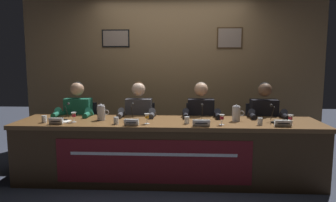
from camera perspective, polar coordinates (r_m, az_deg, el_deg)
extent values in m
plane|color=#383D4C|center=(4.12, 0.00, -14.00)|extent=(12.00, 12.00, 0.00)
cube|color=#937047|center=(5.26, 0.78, 5.19)|extent=(4.98, 0.12, 2.60)
cube|color=black|center=(5.32, -9.57, 11.26)|extent=(0.46, 0.02, 0.29)
cube|color=gray|center=(5.31, -9.60, 11.27)|extent=(0.42, 0.01, 0.25)
cube|color=#4C3319|center=(5.26, 11.24, 11.27)|extent=(0.41, 0.02, 0.34)
cube|color=gray|center=(5.24, 11.26, 11.28)|extent=(0.37, 0.01, 0.30)
cube|color=brown|center=(3.91, 0.00, -4.00)|extent=(3.78, 0.81, 0.05)
cube|color=#402A16|center=(3.64, -0.31, -11.03)|extent=(3.72, 0.04, 0.71)
cube|color=#402A16|center=(4.49, -24.42, -8.14)|extent=(0.08, 0.73, 0.71)
cube|color=#402A16|center=(4.32, 25.44, -8.77)|extent=(0.08, 0.73, 0.71)
cube|color=maroon|center=(3.63, -2.77, -11.09)|extent=(2.25, 0.01, 0.52)
cube|color=white|center=(3.60, -2.79, -9.76)|extent=(1.91, 0.00, 0.04)
cylinder|color=black|center=(4.82, -15.64, -10.90)|extent=(0.44, 0.44, 0.02)
cylinder|color=black|center=(4.76, -15.73, -8.53)|extent=(0.05, 0.05, 0.39)
cube|color=#232328|center=(4.71, -15.82, -6.08)|extent=(0.44, 0.44, 0.03)
cube|color=#232328|center=(4.85, -15.17, -2.84)|extent=(0.40, 0.05, 0.44)
cylinder|color=black|center=(4.48, -18.40, -9.62)|extent=(0.10, 0.10, 0.44)
cylinder|color=black|center=(4.41, -15.95, -9.78)|extent=(0.10, 0.10, 0.44)
cylinder|color=black|center=(4.55, -17.86, -5.81)|extent=(0.13, 0.34, 0.13)
cylinder|color=black|center=(4.48, -15.45, -5.91)|extent=(0.13, 0.34, 0.13)
cube|color=#196047|center=(4.62, -16.07, -2.49)|extent=(0.36, 0.20, 0.48)
sphere|color=tan|center=(4.55, -16.32, 2.12)|extent=(0.19, 0.19, 0.19)
sphere|color=black|center=(4.57, -16.27, 2.33)|extent=(0.17, 0.17, 0.17)
cylinder|color=#196047|center=(4.60, -18.96, -2.39)|extent=(0.09, 0.30, 0.25)
cylinder|color=#196047|center=(4.46, -13.94, -2.50)|extent=(0.09, 0.30, 0.25)
cylinder|color=#196047|center=(4.45, -19.74, -2.33)|extent=(0.07, 0.24, 0.07)
cylinder|color=#196047|center=(4.30, -14.57, -2.44)|extent=(0.07, 0.24, 0.07)
cube|color=white|center=(3.90, -19.96, -3.52)|extent=(0.16, 0.03, 0.08)
cube|color=white|center=(3.93, -19.76, -3.43)|extent=(0.16, 0.03, 0.08)
cube|color=black|center=(3.90, -19.97, -3.53)|extent=(0.11, 0.01, 0.01)
cylinder|color=white|center=(3.99, -16.84, -3.71)|extent=(0.06, 0.06, 0.00)
cylinder|color=white|center=(3.98, -16.86, -3.30)|extent=(0.01, 0.01, 0.05)
cone|color=white|center=(3.97, -16.89, -2.44)|extent=(0.06, 0.06, 0.06)
cylinder|color=#B21E2D|center=(3.97, -16.89, -2.54)|extent=(0.04, 0.04, 0.04)
cylinder|color=silver|center=(4.08, -21.75, -3.09)|extent=(0.06, 0.06, 0.08)
cylinder|color=silver|center=(4.08, -21.73, -3.32)|extent=(0.05, 0.05, 0.05)
cylinder|color=black|center=(4.10, -18.32, -3.35)|extent=(0.06, 0.06, 0.02)
cylinder|color=black|center=(4.14, -18.06, -1.83)|extent=(0.01, 0.13, 0.18)
sphere|color=#2D2D2D|center=(4.19, -17.80, -0.48)|extent=(0.03, 0.03, 0.03)
cylinder|color=black|center=(4.63, -5.17, -11.43)|extent=(0.44, 0.44, 0.02)
cylinder|color=black|center=(4.56, -5.20, -8.98)|extent=(0.05, 0.05, 0.39)
cube|color=#232328|center=(4.51, -5.23, -6.43)|extent=(0.44, 0.44, 0.03)
cube|color=#232328|center=(4.65, -4.92, -3.03)|extent=(0.40, 0.05, 0.44)
cylinder|color=black|center=(4.25, -7.23, -10.22)|extent=(0.10, 0.10, 0.44)
cylinder|color=black|center=(4.22, -4.51, -10.31)|extent=(0.10, 0.10, 0.44)
cylinder|color=black|center=(4.32, -6.94, -6.19)|extent=(0.13, 0.34, 0.13)
cylinder|color=black|center=(4.29, -4.29, -6.25)|extent=(0.13, 0.34, 0.13)
cube|color=#38383D|center=(4.42, -5.33, -2.67)|extent=(0.36, 0.20, 0.48)
sphere|color=beige|center=(4.35, -5.43, 2.15)|extent=(0.19, 0.19, 0.19)
sphere|color=#331E0F|center=(4.36, -5.41, 2.37)|extent=(0.17, 0.17, 0.17)
cylinder|color=#38383D|center=(4.35, -8.27, -2.61)|extent=(0.09, 0.30, 0.25)
cylinder|color=#38383D|center=(4.29, -2.75, -2.68)|extent=(0.09, 0.30, 0.25)
cylinder|color=#38383D|center=(4.19, -8.70, -2.55)|extent=(0.07, 0.24, 0.07)
cylinder|color=#38383D|center=(4.13, -2.97, -2.63)|extent=(0.07, 0.24, 0.07)
cube|color=white|center=(3.61, -6.79, -3.96)|extent=(0.17, 0.03, 0.08)
cube|color=white|center=(3.65, -6.70, -3.85)|extent=(0.17, 0.03, 0.08)
cube|color=black|center=(3.61, -6.80, -3.97)|extent=(0.12, 0.01, 0.01)
cylinder|color=white|center=(3.73, -3.88, -4.16)|extent=(0.06, 0.06, 0.00)
cylinder|color=white|center=(3.72, -3.89, -3.72)|extent=(0.01, 0.01, 0.05)
cone|color=white|center=(3.71, -3.89, -2.81)|extent=(0.06, 0.06, 0.06)
cylinder|color=orange|center=(3.71, -3.89, -2.91)|extent=(0.04, 0.04, 0.04)
cylinder|color=silver|center=(3.75, -9.50, -3.56)|extent=(0.06, 0.06, 0.08)
cylinder|color=silver|center=(3.75, -9.50, -3.82)|extent=(0.05, 0.05, 0.05)
cylinder|color=black|center=(3.91, -6.76, -3.55)|extent=(0.06, 0.06, 0.02)
cylinder|color=black|center=(3.95, -6.62, -1.95)|extent=(0.01, 0.13, 0.18)
sphere|color=#2D2D2D|center=(4.00, -6.50, -0.53)|extent=(0.03, 0.03, 0.03)
cylinder|color=black|center=(4.59, 5.86, -11.60)|extent=(0.44, 0.44, 0.02)
cylinder|color=black|center=(4.53, 5.90, -9.13)|extent=(0.05, 0.05, 0.39)
cube|color=#232328|center=(4.47, 5.93, -6.55)|extent=(0.44, 0.44, 0.03)
cube|color=#232328|center=(4.62, 5.84, -3.12)|extent=(0.40, 0.05, 0.44)
cylinder|color=black|center=(4.19, 4.76, -10.45)|extent=(0.10, 0.10, 0.44)
cylinder|color=black|center=(4.20, 7.54, -10.44)|extent=(0.10, 0.10, 0.44)
cylinder|color=black|center=(4.26, 4.74, -6.35)|extent=(0.13, 0.34, 0.13)
cylinder|color=black|center=(4.27, 7.44, -6.35)|extent=(0.13, 0.34, 0.13)
cube|color=black|center=(4.38, 6.01, -2.77)|extent=(0.36, 0.20, 0.48)
sphere|color=tan|center=(4.31, 6.09, 2.10)|extent=(0.19, 0.19, 0.19)
sphere|color=gray|center=(4.32, 6.08, 2.31)|extent=(0.17, 0.17, 0.17)
cylinder|color=black|center=(4.27, 3.27, -2.73)|extent=(0.09, 0.30, 0.25)
cylinder|color=black|center=(4.29, 8.89, -2.75)|extent=(0.09, 0.30, 0.25)
cylinder|color=black|center=(4.11, 3.28, -2.68)|extent=(0.07, 0.24, 0.07)
cylinder|color=black|center=(4.13, 9.12, -2.70)|extent=(0.07, 0.24, 0.07)
cube|color=white|center=(3.57, 6.14, -4.09)|extent=(0.20, 0.03, 0.08)
cube|color=white|center=(3.60, 6.11, -3.99)|extent=(0.20, 0.03, 0.08)
cube|color=black|center=(3.56, 6.14, -4.10)|extent=(0.14, 0.01, 0.01)
cylinder|color=white|center=(3.71, 9.83, -4.31)|extent=(0.06, 0.06, 0.00)
cylinder|color=white|center=(3.71, 9.84, -3.86)|extent=(0.01, 0.01, 0.05)
cone|color=white|center=(3.70, 9.86, -2.95)|extent=(0.06, 0.06, 0.06)
cylinder|color=#B21E2D|center=(3.70, 9.86, -3.05)|extent=(0.04, 0.04, 0.04)
cylinder|color=silver|center=(3.73, 3.49, -3.53)|extent=(0.06, 0.06, 0.08)
cylinder|color=silver|center=(3.73, 3.49, -3.79)|extent=(0.05, 0.05, 0.05)
cylinder|color=black|center=(3.82, 6.32, -3.78)|extent=(0.06, 0.06, 0.02)
cylinder|color=black|center=(3.87, 6.29, -2.15)|extent=(0.01, 0.13, 0.18)
sphere|color=#2D2D2D|center=(3.91, 6.25, -0.69)|extent=(0.03, 0.03, 0.03)
cylinder|color=black|center=(4.72, 16.68, -11.35)|extent=(0.44, 0.44, 0.02)
cylinder|color=black|center=(4.65, 16.78, -8.94)|extent=(0.05, 0.05, 0.39)
cube|color=#232328|center=(4.60, 16.88, -6.44)|extent=(0.44, 0.44, 0.03)
cube|color=#232328|center=(4.74, 16.40, -3.11)|extent=(0.40, 0.05, 0.44)
cylinder|color=black|center=(4.31, 16.59, -10.24)|extent=(0.10, 0.10, 0.44)
cylinder|color=black|center=(4.36, 19.19, -10.13)|extent=(0.10, 0.10, 0.44)
cylinder|color=black|center=(4.37, 16.26, -6.26)|extent=(0.13, 0.34, 0.13)
cylinder|color=black|center=(4.42, 18.80, -6.20)|extent=(0.13, 0.34, 0.13)
cube|color=black|center=(4.51, 17.11, -2.76)|extent=(0.36, 0.20, 0.48)
sphere|color=brown|center=(4.44, 17.36, 1.96)|extent=(0.19, 0.19, 0.19)
sphere|color=black|center=(4.46, 17.32, 2.17)|extent=(0.17, 0.17, 0.17)
cylinder|color=black|center=(4.36, 14.77, -2.75)|extent=(0.09, 0.30, 0.25)
cylinder|color=black|center=(4.47, 20.05, -2.72)|extent=(0.09, 0.30, 0.25)
cylinder|color=black|center=(4.20, 15.23, -2.70)|extent=(0.07, 0.24, 0.07)
cylinder|color=black|center=(4.31, 20.69, -2.66)|extent=(0.07, 0.24, 0.07)
cube|color=white|center=(3.77, 20.43, -3.91)|extent=(0.19, 0.03, 0.08)
cube|color=white|center=(3.80, 20.28, -3.81)|extent=(0.19, 0.03, 0.08)
cube|color=black|center=(3.77, 20.45, -3.91)|extent=(0.13, 0.01, 0.01)
cylinder|color=white|center=(3.91, 21.48, -4.12)|extent=(0.06, 0.06, 0.00)
cylinder|color=white|center=(3.91, 21.50, -3.69)|extent=(0.01, 0.01, 0.05)
cone|color=white|center=(3.90, 21.54, -2.83)|extent=(0.06, 0.06, 0.06)
cylinder|color=#B21E2D|center=(3.90, 21.54, -2.92)|extent=(0.04, 0.04, 0.04)
cylinder|color=silver|center=(3.80, 16.54, -3.61)|extent=(0.06, 0.06, 0.08)
cylinder|color=silver|center=(3.80, 16.53, -3.86)|extent=(0.05, 0.05, 0.05)
cylinder|color=black|center=(3.97, 18.79, -3.72)|extent=(0.06, 0.06, 0.02)
cylinder|color=black|center=(4.01, 18.61, -2.14)|extent=(0.01, 0.13, 0.18)
sphere|color=#2D2D2D|center=(4.06, 18.42, -0.74)|extent=(0.03, 0.03, 0.03)
cylinder|color=silver|center=(4.03, -12.16, -2.17)|extent=(0.10, 0.10, 0.18)
cylinder|color=silver|center=(4.01, -12.20, -0.82)|extent=(0.08, 0.09, 0.01)
sphere|color=silver|center=(4.01, -12.20, -0.62)|extent=(0.02, 0.02, 0.02)
torus|color=silver|center=(4.01, -11.23, -2.06)|extent=(0.07, 0.01, 0.07)
cylinder|color=silver|center=(3.96, 12.39, -2.34)|extent=(0.10, 0.10, 0.18)
cylinder|color=silver|center=(3.95, 12.43, -0.96)|extent=(0.08, 0.09, 0.01)
sphere|color=silver|center=(3.95, 12.44, -0.76)|extent=(0.02, 0.02, 0.02)
torus|color=silver|center=(3.97, 13.36, -2.21)|extent=(0.07, 0.01, 0.07)
cube|color=white|center=(4.05, -18.99, -3.58)|extent=(0.21, 0.16, 0.01)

